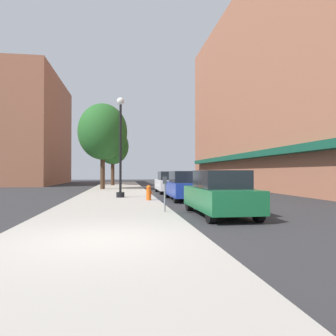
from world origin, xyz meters
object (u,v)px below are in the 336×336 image
fire_hydrant (149,193)px  car_blue (185,186)px  lamppost (120,145)px  tree_near (103,132)px  parking_meter_near (165,189)px  car_white (169,183)px  car_green (220,194)px  tree_mid (113,146)px

fire_hydrant → car_blue: bearing=24.7°
lamppost → car_blue: (3.65, -1.13, -2.39)m
lamppost → tree_near: 9.82m
tree_near → car_blue: tree_near is taller
parking_meter_near → tree_near: (-3.35, 16.51, 4.23)m
car_blue → car_white: bearing=88.0°
fire_hydrant → car_blue: car_blue is taller
parking_meter_near → fire_hydrant: bearing=92.3°
car_green → car_white: same height
car_blue → car_white: size_ratio=1.00×
tree_near → tree_mid: (0.60, 8.28, -0.59)m
tree_mid → car_blue: bearing=-76.0°
car_white → car_blue: bearing=-88.6°
car_blue → car_green: bearing=-92.0°
fire_hydrant → car_white: 7.53m
fire_hydrant → parking_meter_near: size_ratio=0.60×
parking_meter_near → car_blue: car_blue is taller
car_blue → lamppost: bearing=160.9°
car_white → tree_mid: bearing=111.8°
lamppost → tree_mid: size_ratio=0.90×
parking_meter_near → car_green: car_green is taller
lamppost → tree_near: (-1.65, 9.48, 1.97)m
lamppost → tree_mid: (-1.05, 17.76, 1.39)m
car_blue → tree_mid: bearing=102.0°
lamppost → parking_meter_near: (1.70, -7.03, -2.25)m
lamppost → car_blue: bearing=-17.1°
car_blue → car_white: (0.00, 6.23, 0.00)m
lamppost → fire_hydrant: size_ratio=7.47×
parking_meter_near → car_blue: (1.95, 5.90, -0.14)m
parking_meter_near → car_green: (1.95, -0.54, -0.14)m
tree_mid → car_blue: tree_mid is taller
fire_hydrant → car_blue: size_ratio=0.18×
tree_near → fire_hydrant: bearing=-74.8°
tree_near → tree_mid: tree_near is taller
tree_near → car_green: bearing=-72.7°
lamppost → fire_hydrant: lamppost is taller
fire_hydrant → car_white: bearing=73.4°
car_green → fire_hydrant: bearing=110.6°
car_green → car_white: size_ratio=1.00×
car_blue → tree_near: bearing=114.6°
car_green → car_white: (0.00, 12.67, 0.00)m
lamppost → tree_near: bearing=99.9°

